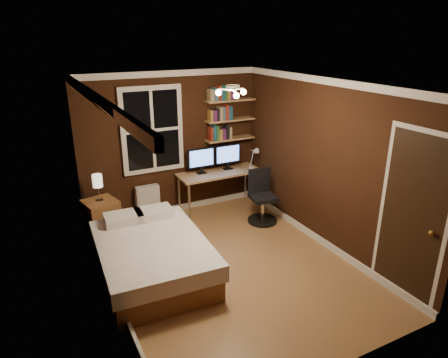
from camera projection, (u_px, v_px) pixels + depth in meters
name	position (u px, v px, depth m)	size (l,w,h in m)	color
floor	(228.00, 265.00, 5.60)	(4.20, 4.20, 0.00)	olive
wall_back	(172.00, 144.00, 6.93)	(3.20, 0.04, 2.50)	black
wall_left	(103.00, 205.00, 4.49)	(0.04, 4.20, 2.50)	black
wall_right	(325.00, 165.00, 5.86)	(0.04, 4.20, 2.50)	black
ceiling	(229.00, 84.00, 4.74)	(3.20, 4.20, 0.02)	white
window	(152.00, 130.00, 6.65)	(1.06, 0.06, 1.46)	silver
door	(411.00, 220.00, 4.64)	(0.03, 0.82, 2.05)	black
door_knob	(431.00, 233.00, 4.38)	(0.06, 0.06, 0.06)	gold
ceiling_fixture	(233.00, 93.00, 4.70)	(0.44, 0.44, 0.18)	beige
bookshelf_lower	(230.00, 139.00, 7.29)	(0.92, 0.22, 0.03)	tan
books_row_lower	(230.00, 132.00, 7.25)	(0.42, 0.16, 0.23)	maroon
bookshelf_middle	(230.00, 120.00, 7.17)	(0.92, 0.22, 0.03)	tan
books_row_middle	(230.00, 113.00, 7.13)	(0.42, 0.16, 0.23)	navy
bookshelf_upper	(230.00, 100.00, 7.05)	(0.92, 0.22, 0.03)	tan
books_row_upper	(230.00, 93.00, 7.01)	(0.42, 0.16, 0.23)	#2B632A
bed	(152.00, 256.00, 5.31)	(1.46, 1.96, 0.64)	brown
nightstand	(102.00, 218.00, 6.35)	(0.48, 0.48, 0.60)	brown
bedside_lamp	(98.00, 188.00, 6.17)	(0.15, 0.15, 0.43)	silver
radiator	(148.00, 202.00, 6.94)	(0.40, 0.14, 0.60)	beige
desk	(219.00, 175.00, 7.21)	(1.51, 0.57, 0.72)	tan
monitor_left	(201.00, 161.00, 7.03)	(0.50, 0.12, 0.46)	black
monitor_right	(228.00, 157.00, 7.26)	(0.50, 0.12, 0.46)	black
desk_lamp	(254.00, 158.00, 7.26)	(0.14, 0.32, 0.44)	silver
office_chair	(262.00, 203.00, 6.83)	(0.50, 0.50, 0.92)	black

